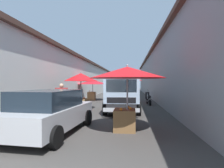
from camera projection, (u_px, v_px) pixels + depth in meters
name	position (u px, v px, depth m)	size (l,w,h in m)	color
ground	(114.00, 103.00, 15.32)	(90.00, 90.00, 0.00)	#3D3A38
building_left_whitewash	(47.00, 78.00, 18.32)	(49.80, 7.50, 4.38)	silver
building_right_concrete	(192.00, 74.00, 16.78)	(49.80, 7.50, 5.12)	gray
fruit_stall_near_left	(93.00, 83.00, 17.49)	(2.88, 2.88, 2.10)	#9E9EA3
fruit_stall_near_right	(127.00, 80.00, 6.28)	(2.65, 2.65, 2.34)	#9E9EA3
fruit_stall_far_right	(130.00, 82.00, 16.00)	(2.31, 2.31, 2.40)	#9E9EA3
fruit_stall_far_left	(81.00, 81.00, 11.31)	(2.12, 2.12, 2.38)	#9E9EA3
hatchback_car	(50.00, 111.00, 6.03)	(4.02, 2.14, 1.45)	#ADAFB5
delivery_truck	(122.00, 95.00, 10.06)	(4.95, 2.05, 2.08)	black
vendor_by_crates	(62.00, 97.00, 9.39)	(0.34, 0.63, 1.67)	navy
parked_scooter	(148.00, 99.00, 14.09)	(1.69, 0.40, 1.14)	black
plastic_stool	(119.00, 112.00, 8.55)	(0.30, 0.30, 0.43)	#194CB2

